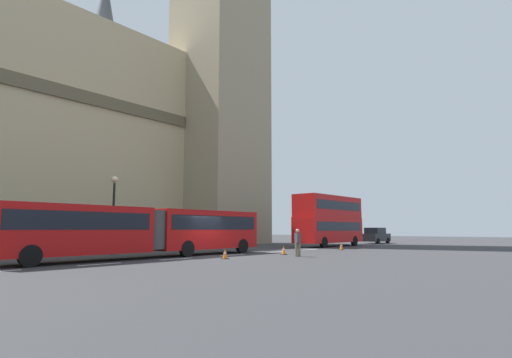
% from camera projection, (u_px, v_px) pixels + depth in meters
% --- Properties ---
extents(ground_plane, '(160.00, 160.00, 0.00)m').
position_uv_depth(ground_plane, '(214.00, 256.00, 25.20)').
color(ground_plane, '#333335').
extents(lane_centre_marking, '(25.20, 0.16, 0.01)m').
position_uv_depth(lane_centre_marking, '(206.00, 257.00, 24.69)').
color(lane_centre_marking, silver).
rests_on(lane_centre_marking, ground_plane).
extents(articulated_bus, '(16.98, 2.54, 2.90)m').
position_uv_depth(articulated_bus, '(148.00, 228.00, 24.03)').
color(articulated_bus, '#B20F0F').
rests_on(articulated_bus, ground_plane).
extents(double_decker_bus, '(9.28, 2.54, 4.90)m').
position_uv_depth(double_decker_bus, '(329.00, 219.00, 39.92)').
color(double_decker_bus, red).
rests_on(double_decker_bus, ground_plane).
extents(sedan_lead, '(4.40, 1.86, 1.85)m').
position_uv_depth(sedan_lead, '(376.00, 236.00, 48.12)').
color(sedan_lead, black).
rests_on(sedan_lead, ground_plane).
extents(traffic_cone_west, '(0.36, 0.36, 0.58)m').
position_uv_depth(traffic_cone_west, '(225.00, 254.00, 23.01)').
color(traffic_cone_west, black).
rests_on(traffic_cone_west, ground_plane).
extents(traffic_cone_middle, '(0.36, 0.36, 0.58)m').
position_uv_depth(traffic_cone_middle, '(284.00, 250.00, 26.86)').
color(traffic_cone_middle, black).
rests_on(traffic_cone_middle, ground_plane).
extents(traffic_cone_east, '(0.36, 0.36, 0.58)m').
position_uv_depth(traffic_cone_east, '(341.00, 246.00, 33.12)').
color(traffic_cone_east, black).
rests_on(traffic_cone_east, ground_plane).
extents(street_lamp, '(0.44, 0.44, 5.27)m').
position_uv_depth(street_lamp, '(113.00, 209.00, 27.33)').
color(street_lamp, black).
rests_on(street_lamp, ground_plane).
extents(pedestrian_near_cones, '(0.40, 0.47, 1.69)m').
position_uv_depth(pedestrian_near_cones, '(298.00, 242.00, 25.03)').
color(pedestrian_near_cones, '#726651').
rests_on(pedestrian_near_cones, ground_plane).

